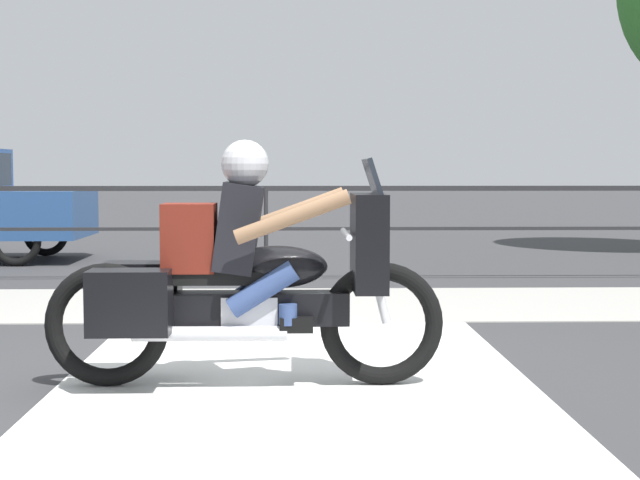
% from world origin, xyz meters
% --- Properties ---
extents(ground_plane, '(120.00, 120.00, 0.00)m').
position_xyz_m(ground_plane, '(0.00, 0.00, 0.00)').
color(ground_plane, '#38383A').
extents(sidewalk_band, '(44.00, 2.40, 0.01)m').
position_xyz_m(sidewalk_band, '(0.00, 3.40, 0.01)').
color(sidewalk_band, '#A8A59E').
rests_on(sidewalk_band, ground).
extents(crosswalk_band, '(2.94, 6.00, 0.01)m').
position_xyz_m(crosswalk_band, '(0.34, -0.20, 0.00)').
color(crosswalk_band, silver).
rests_on(crosswalk_band, ground).
extents(fence_railing, '(36.00, 0.05, 1.13)m').
position_xyz_m(fence_railing, '(0.00, 5.41, 0.89)').
color(fence_railing, '#232326').
rests_on(fence_railing, ground).
extents(motorcycle, '(2.45, 0.76, 1.51)m').
position_xyz_m(motorcycle, '(0.01, -0.22, 0.68)').
color(motorcycle, black).
rests_on(motorcycle, ground).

